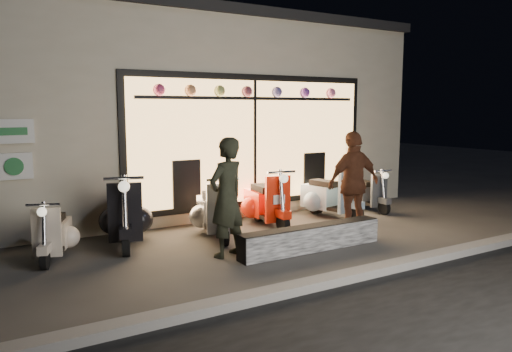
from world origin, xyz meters
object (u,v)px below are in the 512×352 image
Objects in this scene: scooter_silver at (214,211)px; man at (227,197)px; graffiti_barrier at (311,238)px; woman at (354,183)px; scooter_red at (265,202)px.

scooter_silver is 0.83× the size of man.
man is at bearing 161.05° from graffiti_barrier.
scooter_silver is (-0.85, 1.67, 0.22)m from graffiti_barrier.
graffiti_barrier is 1.69× the size of scooter_silver.
woman is (2.53, 0.05, 0.01)m from man.
man reaches higher than graffiti_barrier.
scooter_silver is at bearing 117.03° from graffiti_barrier.
graffiti_barrier is 1.89m from scooter_silver.
man reaches higher than scooter_red.
man is (-1.58, -1.47, 0.47)m from scooter_red.
scooter_red reaches higher than graffiti_barrier.
man is (-0.40, -1.24, 0.47)m from scooter_silver.
graffiti_barrier is 1.49m from man.
scooter_red is 2.21m from man.
scooter_silver reaches higher than graffiti_barrier.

